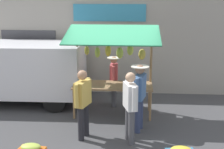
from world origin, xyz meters
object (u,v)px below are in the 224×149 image
object	(u,v)px
parked_van	(7,67)
shopper_with_shopping_bag	(130,102)
shopper_in_grey_tee	(140,92)
vendor_with_sunhat	(114,77)
market_stall	(114,61)
shopper_with_ponytail	(83,99)

from	to	relation	value
parked_van	shopper_with_shopping_bag	bearing A→B (deg)	145.83
shopper_in_grey_tee	shopper_with_shopping_bag	bearing A→B (deg)	175.13
vendor_with_sunhat	shopper_in_grey_tee	xyz separation A→B (m)	(-0.76, 1.79, 0.11)
vendor_with_sunhat	shopper_with_shopping_bag	size ratio (longest dim) A/B	0.93
parked_van	market_stall	bearing A→B (deg)	165.82
shopper_in_grey_tee	parked_van	world-z (taller)	parked_van
market_stall	vendor_with_sunhat	distance (m)	0.96
shopper_with_ponytail	parked_van	world-z (taller)	parked_van
vendor_with_sunhat	shopper_in_grey_tee	world-z (taller)	shopper_in_grey_tee
parked_van	shopper_in_grey_tee	bearing A→B (deg)	154.16
market_stall	vendor_with_sunhat	world-z (taller)	market_stall
shopper_with_shopping_bag	market_stall	bearing A→B (deg)	-1.13
market_stall	parked_van	size ratio (longest dim) A/B	0.56
market_stall	vendor_with_sunhat	xyz separation A→B (m)	(0.07, -0.70, -0.66)
market_stall	shopper_in_grey_tee	size ratio (longest dim) A/B	1.48
shopper_in_grey_tee	parked_van	bearing A→B (deg)	79.27
shopper_with_shopping_bag	shopper_in_grey_tee	xyz separation A→B (m)	(-0.22, -0.64, 0.05)
market_stall	vendor_with_sunhat	size ratio (longest dim) A/B	1.63
market_stall	shopper_with_ponytail	distance (m)	1.83
shopper_with_shopping_bag	vendor_with_sunhat	bearing A→B (deg)	-3.95
vendor_with_sunhat	shopper_with_shopping_bag	bearing A→B (deg)	12.44
shopper_in_grey_tee	parked_van	distance (m)	4.51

